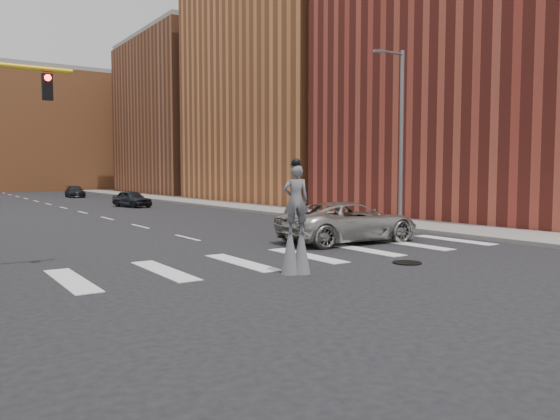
{
  "coord_description": "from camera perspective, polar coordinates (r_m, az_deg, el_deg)",
  "views": [
    {
      "loc": [
        -9.73,
        -13.89,
        2.87
      ],
      "look_at": [
        -0.47,
        0.0,
        1.7
      ],
      "focal_mm": 35.0,
      "sensor_mm": 36.0,
      "label": 1
    }
  ],
  "objects": [
    {
      "name": "stilt_performer",
      "position": [
        15.27,
        1.66,
        -1.7
      ],
      "size": [
        0.83,
        0.71,
        3.25
      ],
      "rotation": [
        0.0,
        0.0,
        2.72
      ],
      "color": "#312013",
      "rests_on": "ground"
    },
    {
      "name": "suv_crossing",
      "position": [
        22.45,
        7.21,
        -1.24
      ],
      "size": [
        6.11,
        3.09,
        1.66
      ],
      "primitive_type": "imported",
      "rotation": [
        0.0,
        0.0,
        1.51
      ],
      "color": "#AEACA4",
      "rests_on": "ground"
    },
    {
      "name": "building_mid",
      "position": [
        54.92,
        2.2,
        13.57
      ],
      "size": [
        16.0,
        22.0,
        24.0
      ],
      "primitive_type": "cube",
      "color": "#CC7440",
      "rests_on": "ground"
    },
    {
      "name": "ground_plane",
      "position": [
        17.2,
        1.31,
        -5.6
      ],
      "size": [
        160.0,
        160.0,
        0.0
      ],
      "primitive_type": "plane",
      "color": "black",
      "rests_on": "ground"
    },
    {
      "name": "sidewalk_right",
      "position": [
        44.88,
        -3.94,
        0.44
      ],
      "size": [
        5.0,
        90.0,
        0.18
      ],
      "primitive_type": "cube",
      "color": "slate",
      "rests_on": "ground"
    },
    {
      "name": "car_near",
      "position": [
        46.06,
        -15.22,
        1.14
      ],
      "size": [
        2.51,
        4.26,
        1.36
      ],
      "primitive_type": "imported",
      "rotation": [
        0.0,
        0.0,
        0.24
      ],
      "color": "black",
      "rests_on": "ground"
    },
    {
      "name": "manhole",
      "position": [
        17.65,
        13.14,
        -5.39
      ],
      "size": [
        0.9,
        0.9,
        0.04
      ],
      "primitive_type": "cylinder",
      "color": "black",
      "rests_on": "ground"
    },
    {
      "name": "building_backdrop",
      "position": [
        93.43,
        -24.15,
        7.42
      ],
      "size": [
        26.0,
        14.0,
        18.0
      ],
      "primitive_type": "cube",
      "color": "#CC7440",
      "rests_on": "ground"
    },
    {
      "name": "car_far",
      "position": [
        66.08,
        -20.64,
        1.82
      ],
      "size": [
        2.21,
        4.61,
        1.29
      ],
      "primitive_type": "imported",
      "rotation": [
        0.0,
        0.0,
        -0.09
      ],
      "color": "black",
      "rests_on": "ground"
    },
    {
      "name": "streetlight",
      "position": [
        28.73,
        12.44,
        7.96
      ],
      "size": [
        2.05,
        0.2,
        9.0
      ],
      "color": "slate",
      "rests_on": "ground"
    },
    {
      "name": "building_near",
      "position": [
        39.4,
        22.07,
        15.62
      ],
      "size": [
        16.0,
        20.0,
        22.0
      ],
      "primitive_type": "cube",
      "color": "maroon",
      "rests_on": "ground"
    },
    {
      "name": "building_far",
      "position": [
        75.28,
        -8.73,
        9.39
      ],
      "size": [
        16.0,
        22.0,
        20.0
      ],
      "primitive_type": "cube",
      "color": "brown",
      "rests_on": "ground"
    }
  ]
}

